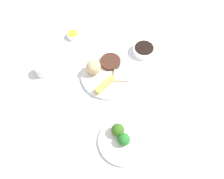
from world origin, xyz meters
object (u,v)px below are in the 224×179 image
broccoli_plate (123,141)px  teacup (42,70)px  sauce_ramekin_hot_mustard (73,35)px  main_plate (108,75)px  soy_sauce_bowl (144,50)px

broccoli_plate → teacup: (-0.19, -0.47, 0.02)m
sauce_ramekin_hot_mustard → teacup: size_ratio=1.08×
main_plate → broccoli_plate: main_plate is taller
main_plate → sauce_ramekin_hot_mustard: (-0.17, -0.26, 0.00)m
main_plate → sauce_ramekin_hot_mustard: size_ratio=3.98×
soy_sauce_bowl → sauce_ramekin_hot_mustard: (0.03, -0.38, -0.00)m
soy_sauce_bowl → teacup: teacup is taller
main_plate → soy_sauce_bowl: soy_sauce_bowl is taller
broccoli_plate → soy_sauce_bowl: 0.48m
main_plate → broccoli_plate: 0.33m
soy_sauce_bowl → teacup: bearing=-54.7°
main_plate → broccoli_plate: bearing=32.0°
broccoli_plate → soy_sauce_bowl: (-0.48, -0.06, 0.01)m
main_plate → broccoli_plate: (0.28, 0.17, -0.00)m
sauce_ramekin_hot_mustard → broccoli_plate: bearing=44.1°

